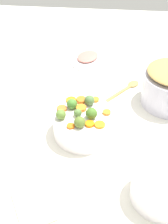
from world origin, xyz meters
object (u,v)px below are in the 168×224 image
Objects in this scene: wooden_spoon at (125,90)px; serving_bowl_carrots at (84,124)px; casserole_dish at (163,186)px; ham_plate at (91,60)px.

serving_bowl_carrots is at bearing 151.96° from wooden_spoon.
serving_bowl_carrots is at bearing 45.12° from casserole_dish.
serving_bowl_carrots is 0.96× the size of wooden_spoon.
ham_plate is (0.53, 0.01, -0.04)m from serving_bowl_carrots.
ham_plate is (0.79, 0.28, -0.05)m from casserole_dish.
casserole_dish is at bearing -168.89° from wooden_spoon.
ham_plate is at bearing 1.41° from serving_bowl_carrots.
casserole_dish is 0.86× the size of ham_plate.
casserole_dish is at bearing -160.74° from ham_plate.
wooden_spoon is 0.29m from ham_plate.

